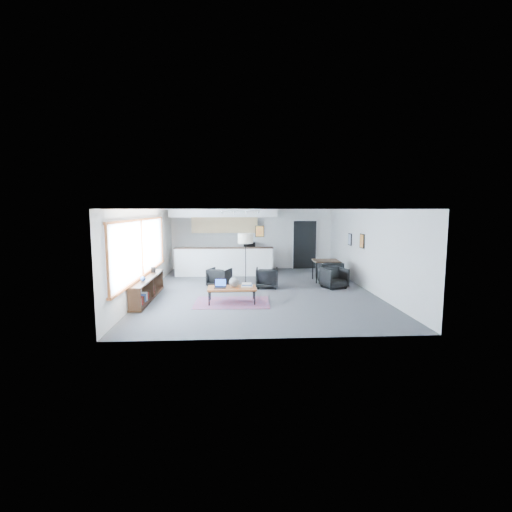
{
  "coord_description": "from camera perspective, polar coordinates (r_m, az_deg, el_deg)",
  "views": [
    {
      "loc": [
        -0.77,
        -11.69,
        2.59
      ],
      "look_at": [
        -0.08,
        0.4,
        1.07
      ],
      "focal_mm": 26.0,
      "sensor_mm": 36.0,
      "label": 1
    }
  ],
  "objects": [
    {
      "name": "dining_chair_near",
      "position": [
        12.59,
        11.92,
        -3.4
      ],
      "size": [
        0.77,
        0.74,
        0.64
      ],
      "primitive_type": "imported",
      "rotation": [
        0.0,
        0.0,
        0.31
      ],
      "color": "black",
      "rests_on": "floor"
    },
    {
      "name": "kitchenette",
      "position": [
        15.45,
        -4.87,
        2.62
      ],
      "size": [
        4.2,
        1.96,
        2.6
      ],
      "color": "white",
      "rests_on": "floor"
    },
    {
      "name": "ceramic_pot",
      "position": [
        10.41,
        -3.4,
        -4.02
      ],
      "size": [
        0.27,
        0.27,
        0.27
      ],
      "rotation": [
        0.0,
        0.0,
        0.16
      ],
      "color": "gray",
      "rests_on": "coffee_table"
    },
    {
      "name": "doorway",
      "position": [
        16.47,
        7.48,
        1.81
      ],
      "size": [
        1.1,
        0.12,
        2.15
      ],
      "color": "black",
      "rests_on": "room"
    },
    {
      "name": "armchair_left",
      "position": [
        12.56,
        -5.64,
        -3.16
      ],
      "size": [
        0.87,
        0.84,
        0.7
      ],
      "primitive_type": "imported",
      "rotation": [
        0.0,
        0.0,
        2.76
      ],
      "color": "black",
      "rests_on": "floor"
    },
    {
      "name": "console",
      "position": [
        11.17,
        -16.36,
        -4.83
      ],
      "size": [
        0.35,
        3.0,
        0.8
      ],
      "color": "#341F12",
      "rests_on": "floor"
    },
    {
      "name": "window",
      "position": [
        11.18,
        -17.21,
        1.01
      ],
      "size": [
        0.1,
        5.95,
        1.66
      ],
      "color": "#8CBFFF",
      "rests_on": "room"
    },
    {
      "name": "book_stack",
      "position": [
        10.46,
        -1.4,
        -4.46
      ],
      "size": [
        0.34,
        0.28,
        0.1
      ],
      "rotation": [
        0.0,
        0.0,
        -0.08
      ],
      "color": "silver",
      "rests_on": "coffee_table"
    },
    {
      "name": "track_light",
      "position": [
        13.89,
        -2.56,
        6.88
      ],
      "size": [
        1.6,
        0.07,
        0.15
      ],
      "color": "silver",
      "rests_on": "room"
    },
    {
      "name": "coffee_table",
      "position": [
        10.39,
        -3.74,
        -5.0
      ],
      "size": [
        1.35,
        0.74,
        0.44
      ],
      "rotation": [
        0.0,
        0.0,
        0.01
      ],
      "color": "brown",
      "rests_on": "floor"
    },
    {
      "name": "floor_lamp",
      "position": [
        12.61,
        -1.62,
        2.41
      ],
      "size": [
        0.65,
        0.65,
        1.78
      ],
      "rotation": [
        0.0,
        0.0,
        0.33
      ],
      "color": "black",
      "rests_on": "floor"
    },
    {
      "name": "dining_table",
      "position": [
        13.65,
        10.71,
        -0.92
      ],
      "size": [
        0.95,
        0.95,
        0.77
      ],
      "rotation": [
        0.0,
        0.0,
        -0.04
      ],
      "color": "#341F12",
      "rests_on": "floor"
    },
    {
      "name": "armchair_right",
      "position": [
        12.35,
        1.69,
        -3.21
      ],
      "size": [
        0.78,
        0.74,
        0.74
      ],
      "primitive_type": "imported",
      "rotation": [
        0.0,
        0.0,
        3.05
      ],
      "color": "black",
      "rests_on": "floor"
    },
    {
      "name": "laptop",
      "position": [
        10.38,
        -5.5,
        -4.46
      ],
      "size": [
        0.34,
        0.29,
        0.23
      ],
      "rotation": [
        0.0,
        0.0,
        -0.07
      ],
      "color": "black",
      "rests_on": "coffee_table"
    },
    {
      "name": "kilim_rug",
      "position": [
        10.48,
        -3.72,
        -7.14
      ],
      "size": [
        2.13,
        1.49,
        0.01
      ],
      "rotation": [
        0.0,
        0.0,
        -0.04
      ],
      "color": "#62354D",
      "rests_on": "floor"
    },
    {
      "name": "microwave",
      "position": [
        15.92,
        -1.01,
        1.76
      ],
      "size": [
        0.52,
        0.33,
        0.33
      ],
      "primitive_type": "imported",
      "rotation": [
        0.0,
        0.0,
        -0.12
      ],
      "color": "black",
      "rests_on": "kitchenette"
    },
    {
      "name": "room",
      "position": [
        11.79,
        0.48,
        0.87
      ],
      "size": [
        7.02,
        9.02,
        2.62
      ],
      "color": "#474749",
      "rests_on": "ground"
    },
    {
      "name": "wall_art_upper",
      "position": [
        14.09,
        14.25,
        2.49
      ],
      "size": [
        0.03,
        0.34,
        0.44
      ],
      "color": "black",
      "rests_on": "room"
    },
    {
      "name": "coaster",
      "position": [
        10.18,
        -2.88,
        -5.04
      ],
      "size": [
        0.1,
        0.1,
        0.01
      ],
      "rotation": [
        0.0,
        0.0,
        0.07
      ],
      "color": "#E5590C",
      "rests_on": "coffee_table"
    },
    {
      "name": "dining_chair_far",
      "position": [
        13.57,
        11.22,
        -2.46
      ],
      "size": [
        0.71,
        0.67,
        0.71
      ],
      "primitive_type": "imported",
      "rotation": [
        0.0,
        0.0,
        3.17
      ],
      "color": "black",
      "rests_on": "floor"
    },
    {
      "name": "wall_art_lower",
      "position": [
        12.85,
        15.99,
        2.23
      ],
      "size": [
        0.03,
        0.38,
        0.48
      ],
      "color": "black",
      "rests_on": "room"
    }
  ]
}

